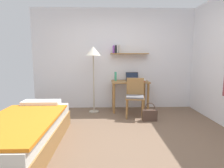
% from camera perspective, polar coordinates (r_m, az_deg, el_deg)
% --- Properties ---
extents(ground_plane, '(5.28, 5.28, 0.00)m').
position_cam_1_polar(ground_plane, '(3.21, 3.54, -16.49)').
color(ground_plane, brown).
extents(wall_back, '(4.40, 0.27, 2.60)m').
position_cam_1_polar(wall_back, '(4.94, 1.58, 7.65)').
color(wall_back, white).
rests_on(wall_back, ground_plane).
extents(bed, '(0.99, 2.05, 0.54)m').
position_cam_1_polar(bed, '(3.11, -25.56, -13.37)').
color(bed, '#9E703D').
rests_on(bed, ground_plane).
extents(desk, '(0.92, 0.58, 0.76)m').
position_cam_1_polar(desk, '(4.70, 5.53, -0.93)').
color(desk, '#9E703D').
rests_on(desk, ground_plane).
extents(desk_chair, '(0.47, 0.45, 0.88)m').
position_cam_1_polar(desk_chair, '(4.23, 7.08, -3.49)').
color(desk_chair, '#9E703D').
rests_on(desk_chair, ground_plane).
extents(standing_lamp, '(0.36, 0.36, 1.61)m').
position_cam_1_polar(standing_lamp, '(4.50, -5.77, 8.78)').
color(standing_lamp, '#B2A893').
rests_on(standing_lamp, ground_plane).
extents(laptop, '(0.33, 0.23, 0.21)m').
position_cam_1_polar(laptop, '(4.75, 6.22, 1.67)').
color(laptop, black).
rests_on(laptop, desk).
extents(water_bottle, '(0.06, 0.06, 0.23)m').
position_cam_1_polar(water_bottle, '(4.70, 1.11, 2.36)').
color(water_bottle, '#42A87F').
rests_on(water_bottle, desk).
extents(book_stack, '(0.16, 0.23, 0.05)m').
position_cam_1_polar(book_stack, '(4.69, 9.22, 1.17)').
color(book_stack, '#D13D38').
rests_on(book_stack, desk).
extents(handbag, '(0.31, 0.11, 0.39)m').
position_cam_1_polar(handbag, '(4.08, 11.50, -9.24)').
color(handbag, '#4C382D').
rests_on(handbag, ground_plane).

